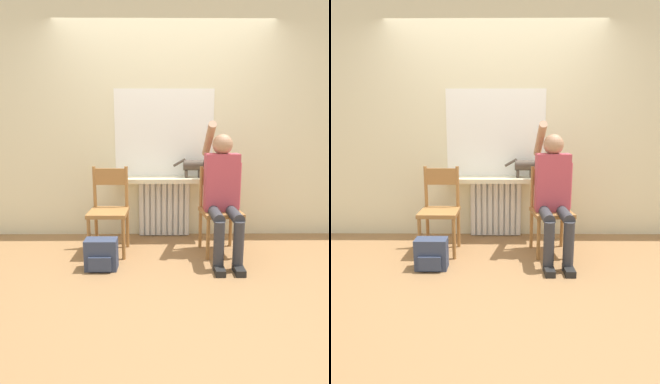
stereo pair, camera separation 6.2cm
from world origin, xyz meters
TOP-DOWN VIEW (x-y plane):
  - ground_plane at (0.00, 0.00)m, footprint 12.00×12.00m
  - wall_with_window at (0.00, 1.23)m, footprint 7.00×0.06m
  - radiator at (0.00, 1.15)m, footprint 0.62×0.08m
  - windowsill at (0.00, 1.05)m, footprint 1.21×0.31m
  - window_glass at (0.00, 1.20)m, footprint 1.16×0.01m
  - chair_left at (-0.58, 0.62)m, footprint 0.40×0.40m
  - chair_right at (0.58, 0.62)m, footprint 0.43×0.43m
  - person at (0.58, 0.50)m, footprint 0.36×1.01m
  - cat at (0.36, 1.04)m, footprint 0.42×0.12m
  - backpack at (-0.59, 0.17)m, footprint 0.30×0.19m

SIDE VIEW (x-z plane):
  - ground_plane at x=0.00m, z-range 0.00..0.00m
  - backpack at x=-0.59m, z-range 0.00..0.29m
  - radiator at x=0.00m, z-range 0.00..0.69m
  - chair_left at x=-0.58m, z-range 0.02..0.92m
  - chair_right at x=0.58m, z-range 0.02..0.92m
  - person at x=0.58m, z-range 0.01..1.38m
  - windowsill at x=0.00m, z-range 0.69..0.74m
  - cat at x=0.36m, z-range 0.77..0.99m
  - window_glass at x=0.00m, z-range 0.74..1.75m
  - wall_with_window at x=0.00m, z-range 0.00..2.70m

